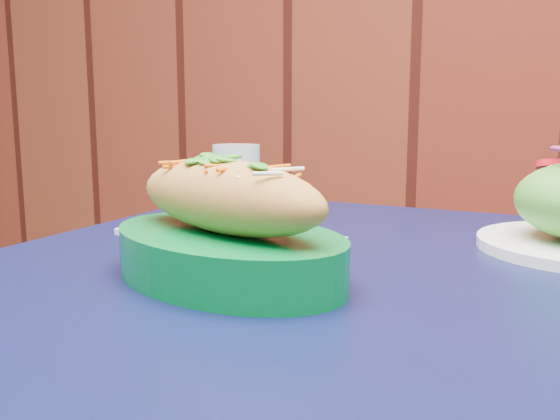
% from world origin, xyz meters
% --- Properties ---
extents(cafe_table, '(0.80, 0.80, 0.75)m').
position_xyz_m(cafe_table, '(0.25, 1.77, 0.66)').
color(cafe_table, black).
rests_on(cafe_table, ground).
extents(banh_mi_basket, '(0.30, 0.25, 0.12)m').
position_xyz_m(banh_mi_basket, '(0.15, 1.69, 0.80)').
color(banh_mi_basket, '#006125').
rests_on(banh_mi_basket, cafe_table).
extents(water_glass, '(0.07, 0.07, 0.11)m').
position_xyz_m(water_glass, '(0.01, 1.95, 0.80)').
color(water_glass, silver).
rests_on(water_glass, cafe_table).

